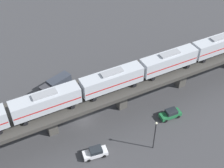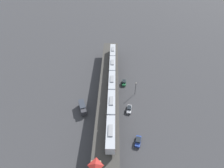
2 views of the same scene
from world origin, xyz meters
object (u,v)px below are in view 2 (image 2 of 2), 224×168
signal_hut (96,167)px  street_car_blue (138,141)px  subway_train (112,82)px  street_car_white (129,109)px  street_lamp (136,87)px  delivery_truck (83,107)px  street_car_green (124,82)px

signal_hut → street_car_blue: size_ratio=0.74×
subway_train → street_car_white: size_ratio=13.28×
street_car_blue → street_lamp: size_ratio=0.68×
signal_hut → street_car_white: size_ratio=0.74×
delivery_truck → street_lamp: bearing=-160.8°
subway_train → delivery_truck: subway_train is taller
subway_train → street_lamp: size_ratio=8.99×
subway_train → signal_hut: 35.33m
street_car_white → street_lamp: street_lamp is taller
delivery_truck → signal_hut: bearing=101.7°
street_car_blue → delivery_truck: (20.42, -16.82, 0.82)m
street_lamp → street_car_blue: bearing=82.6°
subway_train → street_lamp: 12.30m
street_car_green → street_car_white: 17.44m
street_car_white → delivery_truck: bearing=-4.5°
delivery_truck → street_car_white: bearing=175.5°
street_car_white → delivery_truck: 19.60m
subway_train → street_lamp: (-10.87, -1.99, -5.40)m
street_car_blue → delivery_truck: 26.47m
subway_train → street_car_white: bearing=130.8°
delivery_truck → subway_train: bearing=-154.1°
delivery_truck → street_lamp: 25.19m
signal_hut → street_lamp: bearing=-116.0°
subway_train → street_car_blue: (-7.59, 23.06, -8.57)m
signal_hut → street_car_blue: bearing=-141.5°
delivery_truck → street_car_blue: bearing=140.5°
subway_train → delivery_truck: 16.23m
subway_train → delivery_truck: bearing=25.9°
street_car_blue → street_lamp: bearing=-97.4°
signal_hut → street_car_blue: signal_hut is taller
street_car_blue → street_car_green: (0.93, -32.72, 0.00)m
signal_hut → street_car_white: bearing=-116.9°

